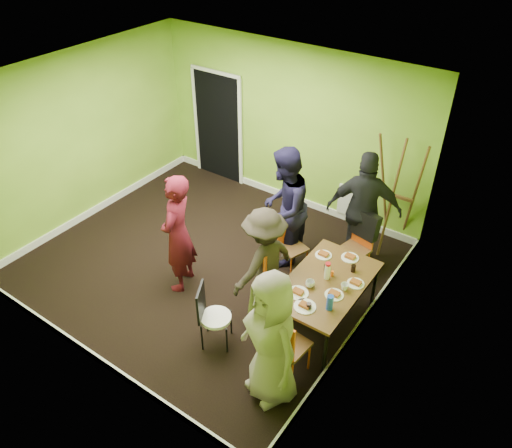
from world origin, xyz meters
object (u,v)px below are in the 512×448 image
Objects in this scene: dining_table at (326,285)px; person_back_end at (364,210)px; chair_left_far at (290,241)px; thermos at (327,272)px; person_left_far at (284,208)px; person_left_near at (264,262)px; easel at (396,194)px; chair_left_near at (278,279)px; orange_bottle at (332,274)px; chair_bentwood at (211,313)px; person_standing at (178,234)px; person_front_end at (271,339)px; chair_back_end at (363,231)px; blue_bottle at (330,303)px; chair_front_end at (286,344)px.

person_back_end is at bearing 98.04° from dining_table.
thermos is (0.95, -0.69, 0.38)m from chair_left_far.
person_left_far is at bearing 11.18° from person_back_end.
person_left_far is at bearing -151.54° from person_left_near.
chair_left_near is at bearing -105.59° from easel.
person_left_far reaches higher than orange_bottle.
chair_bentwood is (-1.01, -1.05, -0.20)m from dining_table.
person_left_far is at bearing 126.29° from person_standing.
person_back_end reaches higher than thermos.
person_front_end reaches higher than chair_bentwood.
chair_left_far is at bearing 44.28° from chair_back_end.
chair_left_far is 4.25× the size of blue_bottle.
person_left_near is at bearing -165.13° from thermos.
person_front_end reaches higher than blue_bottle.
chair_left_near is 0.71m from orange_bottle.
blue_bottle is at bearing 89.99° from chair_bentwood.
chair_bentwood is 1.09m from person_front_end.
easel reaches higher than chair_bentwood.
person_front_end is (0.11, -2.55, 0.17)m from chair_back_end.
person_left_near is 0.85× the size of person_back_end.
blue_bottle is 1.90m from person_left_far.
dining_table is at bearing 75.64° from person_back_end.
easel reaches higher than dining_table.
thermos is at bearing -91.22° from easel.
thermos is 0.11m from orange_bottle.
person_standing is at bearing -147.69° from chair_bentwood.
person_front_end is at bearing -88.51° from thermos.
person_left_near is at bearing 150.34° from person_front_end.
chair_left_near is 1.19m from person_left_far.
person_left_near is 1.76m from person_back_end.
person_back_end is (-0.22, 1.36, 0.13)m from orange_bottle.
orange_bottle is 0.04× the size of person_back_end.
thermos is at bearing 100.43° from chair_left_near.
chair_left_near reaches higher than chair_left_far.
person_left_far is 1.20× the size of person_left_near.
chair_front_end reaches higher than orange_bottle.
person_back_end is at bearing 169.18° from person_left_near.
person_standing is 1.25m from person_left_near.
chair_front_end is 0.52× the size of person_back_end.
dining_table is at bearing 106.90° from chair_back_end.
easel is (-0.01, 3.11, 0.39)m from chair_front_end.
blue_bottle is (0.87, -0.27, 0.28)m from chair_left_near.
person_standing is 0.95× the size of person_left_far.
easel reaches higher than chair_front_end.
blue_bottle is (0.24, -2.54, -0.08)m from easel.
blue_bottle is at bearing -57.61° from dining_table.
chair_left_near is 0.65× the size of person_left_near.
dining_table is 0.82× the size of person_back_end.
person_standing is at bearing -165.67° from thermos.
orange_bottle is 1.39m from person_front_end.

